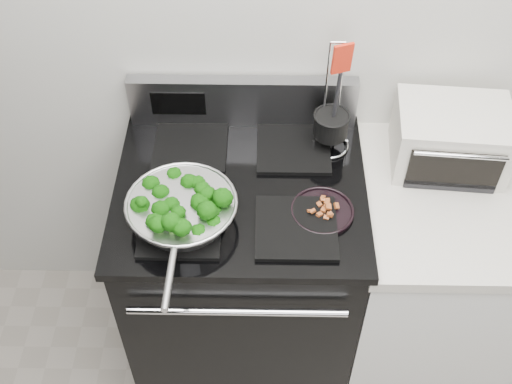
{
  "coord_description": "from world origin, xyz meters",
  "views": [
    {
      "loc": [
        -0.23,
        0.05,
        2.42
      ],
      "look_at": [
        -0.25,
        1.36,
        0.98
      ],
      "focal_mm": 45.0,
      "sensor_mm": 36.0,
      "label": 1
    }
  ],
  "objects_px": {
    "skillet": "(182,210)",
    "toaster_oven": "(450,138)",
    "bacon_plate": "(322,209)",
    "utensil_holder": "(330,130)",
    "gas_range": "(243,271)"
  },
  "relations": [
    {
      "from": "toaster_oven",
      "to": "utensil_holder",
      "type": "bearing_deg",
      "value": -179.92
    },
    {
      "from": "utensil_holder",
      "to": "toaster_oven",
      "type": "relative_size",
      "value": 1.1
    },
    {
      "from": "skillet",
      "to": "utensil_holder",
      "type": "bearing_deg",
      "value": 37.45
    },
    {
      "from": "bacon_plate",
      "to": "utensil_holder",
      "type": "bearing_deg",
      "value": 82.7
    },
    {
      "from": "skillet",
      "to": "gas_range",
      "type": "bearing_deg",
      "value": 43.07
    },
    {
      "from": "skillet",
      "to": "toaster_oven",
      "type": "distance_m",
      "value": 0.89
    },
    {
      "from": "gas_range",
      "to": "toaster_oven",
      "type": "distance_m",
      "value": 0.87
    },
    {
      "from": "bacon_plate",
      "to": "utensil_holder",
      "type": "relative_size",
      "value": 0.47
    },
    {
      "from": "bacon_plate",
      "to": "toaster_oven",
      "type": "relative_size",
      "value": 0.51
    },
    {
      "from": "gas_range",
      "to": "utensil_holder",
      "type": "xyz_separation_m",
      "value": [
        0.29,
        0.18,
        0.53
      ]
    },
    {
      "from": "gas_range",
      "to": "skillet",
      "type": "distance_m",
      "value": 0.56
    },
    {
      "from": "skillet",
      "to": "bacon_plate",
      "type": "distance_m",
      "value": 0.42
    },
    {
      "from": "skillet",
      "to": "bacon_plate",
      "type": "relative_size",
      "value": 2.73
    },
    {
      "from": "gas_range",
      "to": "bacon_plate",
      "type": "distance_m",
      "value": 0.55
    },
    {
      "from": "bacon_plate",
      "to": "skillet",
      "type": "bearing_deg",
      "value": -174.53
    }
  ]
}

